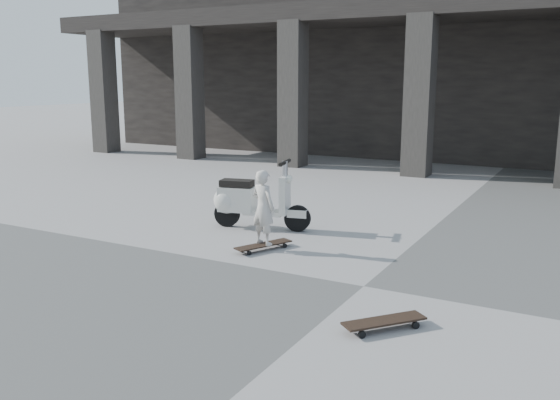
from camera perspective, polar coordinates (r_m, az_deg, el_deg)
The scene contains 6 objects.
ground at distance 7.21m, azimuth 8.06°, elevation -8.22°, with size 90.00×90.00×0.00m, color #4E4E4B.
colonnade at distance 20.29m, azimuth 22.50°, elevation 12.40°, with size 28.00×8.82×6.00m.
longboard at distance 8.58m, azimuth -1.60°, elevation -4.38°, with size 0.57×0.90×0.09m.
skateboard_spare at distance 6.04m, azimuth 9.99°, elevation -11.49°, with size 0.72×0.79×0.10m.
child at distance 8.45m, azimuth -1.62°, elevation -0.72°, with size 0.40×0.26×1.08m, color beige.
scooter at distance 9.79m, azimuth -3.39°, elevation -0.07°, with size 1.63×0.71×1.15m.
Camera 1 is at (2.33, -6.38, 2.42)m, focal length 38.00 mm.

